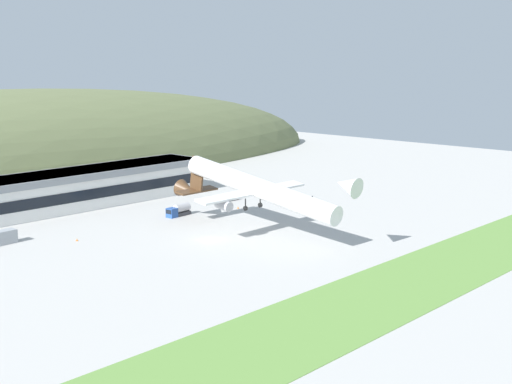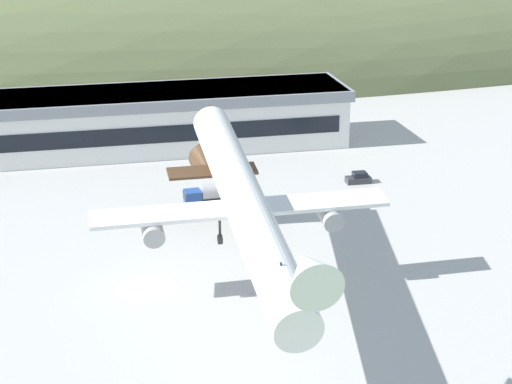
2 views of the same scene
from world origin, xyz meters
name	(u,v)px [view 2 (image 2 of 2)]	position (x,y,z in m)	size (l,w,h in m)	color
ground_plane	(144,287)	(0.00, 0.00, 0.00)	(386.46, 386.46, 0.00)	#B7B5AF
hill_backdrop	(133,71)	(8.42, 114.58, 0.00)	(309.62, 76.21, 58.48)	#667047
terminal_building	(63,121)	(-7.99, 51.94, 5.64)	(95.16, 15.41, 9.94)	white
cargo_airplane	(244,204)	(10.60, -4.15, 10.65)	(32.42, 53.93, 12.28)	white
service_car_0	(359,178)	(34.89, 27.96, 0.70)	(3.75, 1.97, 1.69)	#333338
box_truck	(210,195)	(11.49, 23.65, 1.43)	(7.17, 2.64, 3.04)	#264C99
traffic_cone_1	(334,206)	(28.11, 18.89, 0.28)	(0.52, 0.52, 0.58)	orange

